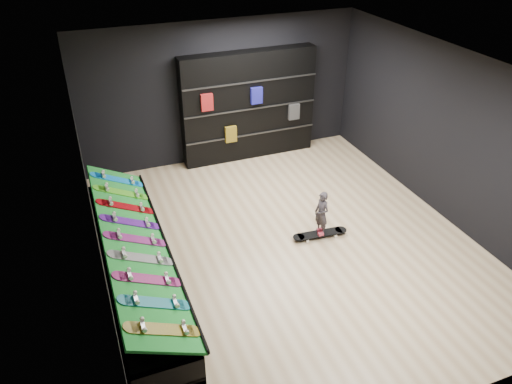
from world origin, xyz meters
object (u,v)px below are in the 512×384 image
object	(u,v)px
display_rack	(135,266)
floor_skateboard	(320,235)
back_shelving	(249,106)
child	(321,221)

from	to	relation	value
display_rack	floor_skateboard	world-z (taller)	display_rack
floor_skateboard	back_shelving	bearing A→B (deg)	95.93
child	floor_skateboard	bearing A→B (deg)	0.00
display_rack	child	xyz separation A→B (m)	(3.13, -0.07, 0.08)
back_shelving	child	world-z (taller)	back_shelving
display_rack	back_shelving	bearing A→B (deg)	47.01
floor_skateboard	child	bearing A→B (deg)	0.00
display_rack	back_shelving	world-z (taller)	back_shelving
floor_skateboard	child	size ratio (longest dim) A/B	2.03
floor_skateboard	child	distance (m)	0.28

